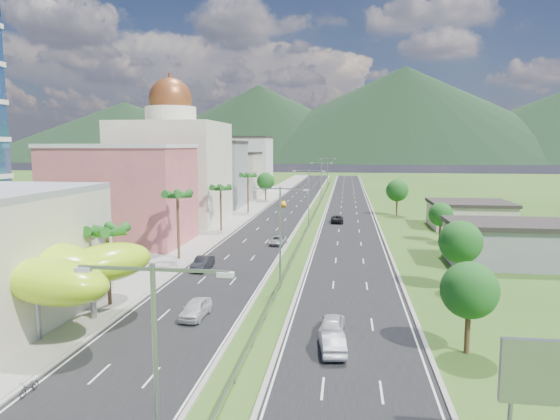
% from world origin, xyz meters
% --- Properties ---
extents(ground, '(500.00, 500.00, 0.00)m').
position_xyz_m(ground, '(0.00, 0.00, 0.00)').
color(ground, '#2D5119').
rests_on(ground, ground).
extents(road_left, '(11.00, 260.00, 0.04)m').
position_xyz_m(road_left, '(-7.50, 90.00, 0.02)').
color(road_left, black).
rests_on(road_left, ground).
extents(road_right, '(11.00, 260.00, 0.04)m').
position_xyz_m(road_right, '(7.50, 90.00, 0.02)').
color(road_right, black).
rests_on(road_right, ground).
extents(sidewalk_left, '(7.00, 260.00, 0.12)m').
position_xyz_m(sidewalk_left, '(-17.00, 90.00, 0.06)').
color(sidewalk_left, gray).
rests_on(sidewalk_left, ground).
extents(median_guardrail, '(0.10, 216.06, 0.76)m').
position_xyz_m(median_guardrail, '(0.00, 71.99, 0.62)').
color(median_guardrail, gray).
rests_on(median_guardrail, ground).
extents(streetlight_median_a, '(6.04, 0.25, 11.00)m').
position_xyz_m(streetlight_median_a, '(0.00, -25.00, 6.75)').
color(streetlight_median_a, gray).
rests_on(streetlight_median_a, ground).
extents(streetlight_median_b, '(6.04, 0.25, 11.00)m').
position_xyz_m(streetlight_median_b, '(0.00, 10.00, 6.75)').
color(streetlight_median_b, gray).
rests_on(streetlight_median_b, ground).
extents(streetlight_median_c, '(6.04, 0.25, 11.00)m').
position_xyz_m(streetlight_median_c, '(0.00, 50.00, 6.75)').
color(streetlight_median_c, gray).
rests_on(streetlight_median_c, ground).
extents(streetlight_median_d, '(6.04, 0.25, 11.00)m').
position_xyz_m(streetlight_median_d, '(0.00, 95.00, 6.75)').
color(streetlight_median_d, gray).
rests_on(streetlight_median_d, ground).
extents(streetlight_median_e, '(6.04, 0.25, 11.00)m').
position_xyz_m(streetlight_median_e, '(0.00, 140.00, 6.75)').
color(streetlight_median_e, gray).
rests_on(streetlight_median_e, ground).
extents(lime_canopy, '(18.00, 15.00, 7.40)m').
position_xyz_m(lime_canopy, '(-20.00, -4.00, 4.99)').
color(lime_canopy, '#ACE816').
rests_on(lime_canopy, ground).
extents(pink_shophouse, '(20.00, 15.00, 15.00)m').
position_xyz_m(pink_shophouse, '(-28.00, 32.00, 7.50)').
color(pink_shophouse, '#CA5366').
rests_on(pink_shophouse, ground).
extents(domed_building, '(20.00, 20.00, 28.70)m').
position_xyz_m(domed_building, '(-28.00, 55.00, 11.35)').
color(domed_building, beige).
rests_on(domed_building, ground).
extents(midrise_grey, '(16.00, 15.00, 16.00)m').
position_xyz_m(midrise_grey, '(-27.00, 80.00, 8.00)').
color(midrise_grey, gray).
rests_on(midrise_grey, ground).
extents(midrise_beige, '(16.00, 15.00, 13.00)m').
position_xyz_m(midrise_beige, '(-27.00, 102.00, 6.50)').
color(midrise_beige, '#B9AF99').
rests_on(midrise_beige, ground).
extents(midrise_white, '(16.00, 15.00, 18.00)m').
position_xyz_m(midrise_white, '(-27.00, 125.00, 9.00)').
color(midrise_white, silver).
rests_on(midrise_white, ground).
extents(billboard, '(5.20, 0.35, 6.20)m').
position_xyz_m(billboard, '(17.00, -18.00, 4.42)').
color(billboard, gray).
rests_on(billboard, ground).
extents(shed_near, '(15.00, 10.00, 5.00)m').
position_xyz_m(shed_near, '(28.00, 25.00, 2.50)').
color(shed_near, gray).
rests_on(shed_near, ground).
extents(shed_far, '(14.00, 12.00, 4.40)m').
position_xyz_m(shed_far, '(30.00, 55.00, 2.20)').
color(shed_far, '#B9AF99').
rests_on(shed_far, ground).
extents(palm_tree_b, '(3.60, 3.60, 8.10)m').
position_xyz_m(palm_tree_b, '(-15.50, 2.00, 7.06)').
color(palm_tree_b, '#47301C').
rests_on(palm_tree_b, ground).
extents(palm_tree_c, '(3.60, 3.60, 9.60)m').
position_xyz_m(palm_tree_c, '(-15.50, 22.00, 8.50)').
color(palm_tree_c, '#47301C').
rests_on(palm_tree_c, ground).
extents(palm_tree_d, '(3.60, 3.60, 8.60)m').
position_xyz_m(palm_tree_d, '(-15.50, 45.00, 7.54)').
color(palm_tree_d, '#47301C').
rests_on(palm_tree_d, ground).
extents(palm_tree_e, '(3.60, 3.60, 9.40)m').
position_xyz_m(palm_tree_e, '(-15.50, 70.00, 8.31)').
color(palm_tree_e, '#47301C').
rests_on(palm_tree_e, ground).
extents(leafy_tree_lfar, '(4.90, 4.90, 8.05)m').
position_xyz_m(leafy_tree_lfar, '(-15.50, 95.00, 5.58)').
color(leafy_tree_lfar, '#47301C').
rests_on(leafy_tree_lfar, ground).
extents(leafy_tree_ra, '(4.20, 4.20, 6.90)m').
position_xyz_m(leafy_tree_ra, '(16.00, -5.00, 4.78)').
color(leafy_tree_ra, '#47301C').
rests_on(leafy_tree_ra, ground).
extents(leafy_tree_rb, '(4.55, 4.55, 7.47)m').
position_xyz_m(leafy_tree_rb, '(19.00, 12.00, 5.18)').
color(leafy_tree_rb, '#47301C').
rests_on(leafy_tree_rb, ground).
extents(leafy_tree_rc, '(3.85, 3.85, 6.33)m').
position_xyz_m(leafy_tree_rc, '(22.00, 40.00, 4.37)').
color(leafy_tree_rc, '#47301C').
rests_on(leafy_tree_rc, ground).
extents(leafy_tree_rd, '(4.90, 4.90, 8.05)m').
position_xyz_m(leafy_tree_rd, '(18.00, 70.00, 5.58)').
color(leafy_tree_rd, '#47301C').
rests_on(leafy_tree_rd, ground).
extents(mountain_ridge, '(860.00, 140.00, 90.00)m').
position_xyz_m(mountain_ridge, '(60.00, 450.00, 0.00)').
color(mountain_ridge, black).
rests_on(mountain_ridge, ground).
extents(car_white_near_left, '(2.13, 4.83, 1.62)m').
position_xyz_m(car_white_near_left, '(-6.26, -0.27, 0.85)').
color(car_white_near_left, silver).
rests_on(car_white_near_left, road_left).
extents(car_dark_left, '(1.85, 5.01, 1.64)m').
position_xyz_m(car_dark_left, '(-10.60, 16.68, 0.86)').
color(car_dark_left, black).
rests_on(car_dark_left, road_left).
extents(car_silver_mid_left, '(2.48, 4.85, 1.31)m').
position_xyz_m(car_silver_mid_left, '(-3.52, 33.72, 0.70)').
color(car_silver_mid_left, '#929499').
rests_on(car_silver_mid_left, road_left).
extents(car_yellow_far_left, '(2.35, 4.63, 1.29)m').
position_xyz_m(car_yellow_far_left, '(-9.09, 82.93, 0.68)').
color(car_yellow_far_left, gold).
rests_on(car_yellow_far_left, road_left).
extents(car_white_near_right, '(2.17, 4.88, 1.63)m').
position_xyz_m(car_white_near_right, '(6.00, -2.47, 0.85)').
color(car_white_near_right, silver).
rests_on(car_white_near_right, road_right).
extents(car_silver_right, '(2.34, 5.08, 1.61)m').
position_xyz_m(car_silver_right, '(6.08, -6.23, 0.85)').
color(car_silver_right, '#AFB0B7').
rests_on(car_silver_right, road_right).
extents(car_dark_far_right, '(2.64, 5.37, 1.47)m').
position_xyz_m(car_dark_far_right, '(5.11, 57.55, 0.77)').
color(car_dark_far_right, black).
rests_on(car_dark_far_right, road_right).
extents(motorcycle, '(0.59, 1.73, 1.10)m').
position_xyz_m(motorcycle, '(-12.30, -15.11, 0.59)').
color(motorcycle, black).
rests_on(motorcycle, road_left).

